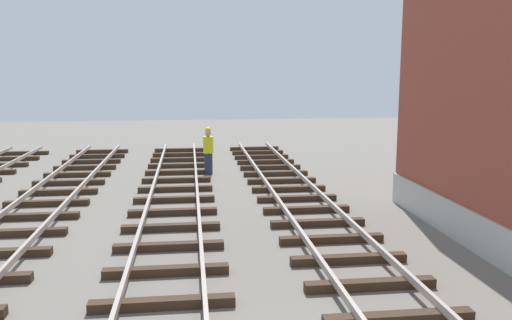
% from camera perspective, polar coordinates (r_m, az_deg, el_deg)
% --- Properties ---
extents(track_worker_foreground, '(0.40, 0.40, 1.87)m').
position_cam_1_polar(track_worker_foreground, '(21.02, -5.13, 0.96)').
color(track_worker_foreground, '#262D4C').
rests_on(track_worker_foreground, ground).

